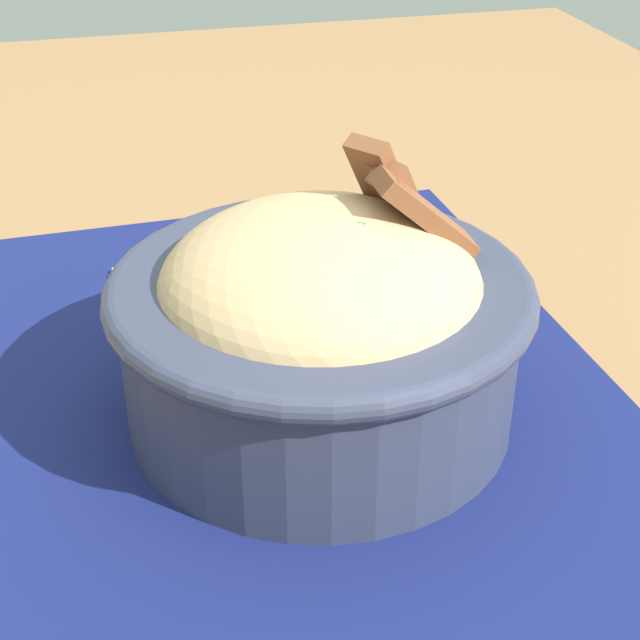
% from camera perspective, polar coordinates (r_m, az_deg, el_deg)
% --- Properties ---
extents(table, '(1.38, 1.00, 0.76)m').
position_cam_1_polar(table, '(0.51, -4.01, -9.39)').
color(table, olive).
rests_on(table, ground_plane).
extents(placemat, '(0.43, 0.31, 0.00)m').
position_cam_1_polar(placemat, '(0.47, -1.15, -4.25)').
color(placemat, '#11194C').
rests_on(placemat, table).
extents(bowl, '(0.19, 0.19, 0.12)m').
position_cam_1_polar(bowl, '(0.42, 0.05, -0.01)').
color(bowl, '#2D3347').
rests_on(bowl, placemat).
extents(fork, '(0.03, 0.13, 0.00)m').
position_cam_1_polar(fork, '(0.57, -6.20, 2.84)').
color(fork, silver).
rests_on(fork, placemat).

